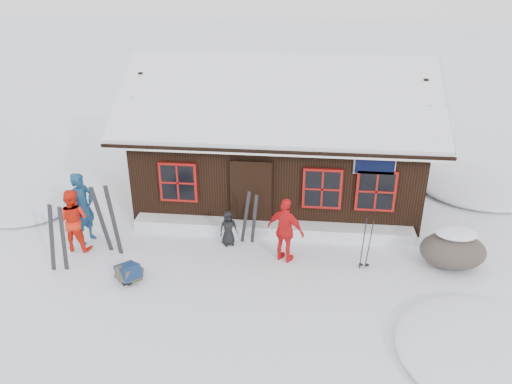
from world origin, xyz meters
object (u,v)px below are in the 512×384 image
Objects in this scene: backpack_blue at (128,274)px; skier_orange_right at (286,230)px; ski_poles at (366,245)px; skier_teal at (83,208)px; skier_crouched at (228,228)px; backpack_olive at (130,276)px; ski_pair_left at (58,239)px; skier_orange_left at (73,220)px; boulder at (453,249)px.

skier_orange_right is at bearing -24.02° from backpack_blue.
skier_teal is at bearing 175.89° from ski_poles.
skier_teal is at bearing 157.40° from skier_crouched.
backpack_blue is 0.05m from backpack_olive.
ski_pair_left reaches higher than ski_poles.
skier_orange_left is (-0.10, -0.42, -0.14)m from skier_teal.
skier_orange_left is at bearing -173.54° from skier_teal.
boulder is 9.49m from ski_pair_left.
skier_orange_right is 1.74× the size of skier_crouched.
skier_orange_right is 0.94× the size of ski_pair_left.
boulder is at bearing -70.82° from skier_teal.
skier_orange_right is at bearing -73.75° from skier_teal.
skier_crouched is at bearing -1.40° from backpack_blue.
skier_orange_right reaches higher than skier_orange_left.
ski_poles reaches higher than skier_crouched.
skier_orange_left is 5.42m from skier_orange_right.
ski_pair_left is (-5.34, -1.03, 0.01)m from skier_orange_right.
skier_teal is 2.52m from backpack_blue.
skier_teal reaches higher than ski_poles.
skier_crouched is 1.65× the size of backpack_blue.
skier_teal is 0.45m from skier_orange_left.
skier_orange_left reaches higher than boulder.
ski_poles is 5.65m from backpack_olive.
skier_crouched is 5.60m from boulder.
backpack_olive is (-7.63, -1.48, -0.32)m from boulder.
backpack_olive is at bearing -83.19° from backpack_blue.
skier_crouched is 3.55m from ski_poles.
skier_orange_right is at bearing -47.48° from skier_crouched.
ski_poles is at bearing -171.62° from boulder.
backpack_olive is (-3.56, -1.30, -0.70)m from skier_orange_right.
backpack_olive is at bearing -169.02° from boulder.
backpack_blue is at bearing 171.17° from backpack_olive.
skier_teal is 3.71× the size of backpack_olive.
ski_poles is at bearing -158.35° from skier_orange_right.
skier_teal reaches higher than skier_orange_right.
skier_crouched is at bearing 175.67° from boulder.
backpack_blue is (1.71, -1.66, -0.81)m from skier_teal.
ski_poles reaches higher than backpack_blue.
skier_teal is at bearing 93.17° from ski_pair_left.
backpack_olive is (1.77, -0.27, -0.71)m from ski_pair_left.
ski_poles is at bearing 11.15° from ski_pair_left.
skier_teal is at bearing 178.73° from boulder.
skier_orange_left is at bearing -178.72° from boulder.
skier_teal is at bearing 21.31° from skier_orange_right.
boulder reaches higher than backpack_olive.
backpack_blue is (1.74, -0.24, -0.69)m from ski_pair_left.
skier_orange_right is (5.42, 0.03, 0.01)m from skier_orange_left.
ski_poles is 5.68m from backpack_blue.
ski_pair_left is (0.08, -1.00, 0.01)m from skier_orange_left.
skier_orange_left is at bearing 176.57° from backpack_olive.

